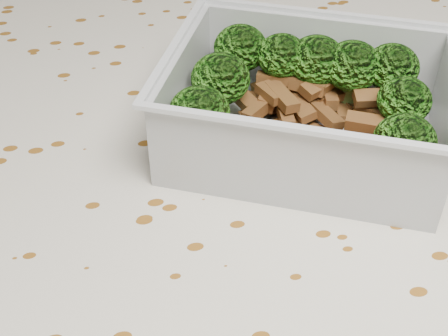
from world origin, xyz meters
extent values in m
cube|color=brown|center=(0.00, 0.00, 0.73)|extent=(1.40, 0.90, 0.04)
cube|color=silver|center=(0.00, 0.00, 0.75)|extent=(1.46, 0.96, 0.01)
cube|color=silver|center=(0.00, 0.48, 0.66)|extent=(1.46, 0.01, 0.18)
cube|color=silver|center=(0.06, 0.05, 0.76)|extent=(0.21, 0.19, 0.00)
cube|color=silver|center=(0.08, 0.11, 0.79)|extent=(0.16, 0.07, 0.06)
cube|color=silver|center=(0.03, -0.01, 0.79)|extent=(0.16, 0.07, 0.06)
cube|color=silver|center=(0.13, 0.01, 0.79)|extent=(0.05, 0.11, 0.06)
cube|color=silver|center=(-0.02, 0.08, 0.79)|extent=(0.05, 0.11, 0.06)
cube|color=silver|center=(0.08, 0.11, 0.82)|extent=(0.17, 0.08, 0.00)
cube|color=silver|center=(0.03, -0.01, 0.82)|extent=(0.17, 0.08, 0.00)
cube|color=silver|center=(-0.02, 0.09, 0.82)|extent=(0.06, 0.12, 0.00)
cylinder|color=#608C3F|center=(0.02, 0.11, 0.77)|extent=(0.02, 0.02, 0.02)
ellipsoid|color=#428F20|center=(0.02, 0.11, 0.80)|extent=(0.04, 0.04, 0.03)
cylinder|color=#608C3F|center=(0.05, 0.09, 0.77)|extent=(0.02, 0.02, 0.03)
ellipsoid|color=#428F20|center=(0.05, 0.09, 0.80)|extent=(0.03, 0.03, 0.03)
cylinder|color=#608C3F|center=(0.07, 0.09, 0.77)|extent=(0.02, 0.02, 0.02)
ellipsoid|color=#428F20|center=(0.07, 0.09, 0.80)|extent=(0.04, 0.04, 0.03)
cylinder|color=#608C3F|center=(0.09, 0.07, 0.77)|extent=(0.02, 0.02, 0.02)
ellipsoid|color=#428F20|center=(0.09, 0.07, 0.80)|extent=(0.04, 0.04, 0.03)
cylinder|color=#608C3F|center=(0.12, 0.07, 0.77)|extent=(0.02, 0.02, 0.02)
ellipsoid|color=#428F20|center=(0.12, 0.07, 0.80)|extent=(0.04, 0.04, 0.03)
cylinder|color=#608C3F|center=(0.00, 0.08, 0.77)|extent=(0.02, 0.02, 0.02)
ellipsoid|color=#428F20|center=(0.00, 0.08, 0.80)|extent=(0.04, 0.04, 0.03)
cylinder|color=#608C3F|center=(0.11, 0.03, 0.77)|extent=(0.02, 0.02, 0.03)
ellipsoid|color=#428F20|center=(0.11, 0.03, 0.80)|extent=(0.03, 0.03, 0.03)
cylinder|color=#608C3F|center=(-0.02, 0.04, 0.77)|extent=(0.02, 0.02, 0.02)
ellipsoid|color=#428F20|center=(-0.02, 0.04, 0.80)|extent=(0.04, 0.04, 0.03)
cylinder|color=#608C3F|center=(0.09, -0.01, 0.77)|extent=(0.02, 0.02, 0.02)
ellipsoid|color=#428F20|center=(0.09, -0.01, 0.80)|extent=(0.04, 0.04, 0.03)
cube|color=brown|center=(0.08, 0.07, 0.78)|extent=(0.03, 0.01, 0.01)
cube|color=brown|center=(0.04, 0.08, 0.78)|extent=(0.02, 0.03, 0.01)
cube|color=brown|center=(0.04, 0.06, 0.78)|extent=(0.01, 0.02, 0.01)
cube|color=brown|center=(0.08, 0.03, 0.77)|extent=(0.03, 0.02, 0.01)
cube|color=brown|center=(0.09, 0.07, 0.77)|extent=(0.03, 0.03, 0.01)
cube|color=brown|center=(0.04, 0.10, 0.77)|extent=(0.01, 0.02, 0.01)
cube|color=brown|center=(0.04, 0.07, 0.78)|extent=(0.02, 0.02, 0.01)
cube|color=brown|center=(0.10, 0.05, 0.77)|extent=(0.02, 0.03, 0.01)
cube|color=brown|center=(0.05, 0.04, 0.77)|extent=(0.03, 0.03, 0.01)
cube|color=brown|center=(0.09, 0.02, 0.79)|extent=(0.03, 0.02, 0.01)
cube|color=brown|center=(0.07, 0.07, 0.77)|extent=(0.03, 0.01, 0.01)
cube|color=brown|center=(0.03, 0.06, 0.78)|extent=(0.03, 0.03, 0.01)
cube|color=brown|center=(0.04, 0.07, 0.78)|extent=(0.02, 0.03, 0.01)
cube|color=brown|center=(0.05, 0.08, 0.77)|extent=(0.02, 0.03, 0.01)
cube|color=brown|center=(0.02, 0.08, 0.78)|extent=(0.02, 0.03, 0.01)
cube|color=brown|center=(0.08, 0.08, 0.77)|extent=(0.03, 0.03, 0.01)
cube|color=brown|center=(0.07, 0.05, 0.77)|extent=(0.02, 0.03, 0.01)
cube|color=brown|center=(0.09, 0.07, 0.77)|extent=(0.01, 0.03, 0.01)
cube|color=brown|center=(0.06, 0.07, 0.78)|extent=(0.03, 0.02, 0.01)
cube|color=brown|center=(0.02, 0.06, 0.77)|extent=(0.02, 0.03, 0.01)
cube|color=brown|center=(0.09, 0.07, 0.77)|extent=(0.02, 0.02, 0.01)
cube|color=brown|center=(0.08, 0.07, 0.78)|extent=(0.01, 0.03, 0.01)
cube|color=brown|center=(0.04, 0.08, 0.77)|extent=(0.03, 0.01, 0.01)
cube|color=brown|center=(0.04, 0.09, 0.79)|extent=(0.03, 0.02, 0.01)
cube|color=brown|center=(0.05, 0.09, 0.77)|extent=(0.03, 0.02, 0.01)
cube|color=brown|center=(0.07, 0.07, 0.79)|extent=(0.03, 0.03, 0.01)
cube|color=brown|center=(0.04, 0.06, 0.77)|extent=(0.03, 0.02, 0.01)
cube|color=brown|center=(0.10, 0.05, 0.79)|extent=(0.03, 0.02, 0.01)
cube|color=brown|center=(0.06, 0.06, 0.78)|extent=(0.02, 0.03, 0.01)
cube|color=brown|center=(0.04, 0.09, 0.77)|extent=(0.03, 0.02, 0.01)
cylinder|color=#B64F15|center=(0.04, 0.01, 0.78)|extent=(0.13, 0.06, 0.02)
sphere|color=#B64F15|center=(0.11, -0.01, 0.78)|extent=(0.02, 0.02, 0.02)
sphere|color=#B64F15|center=(-0.02, 0.03, 0.78)|extent=(0.02, 0.02, 0.02)
camera|label=1|loc=(-0.06, -0.26, 1.02)|focal=50.00mm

